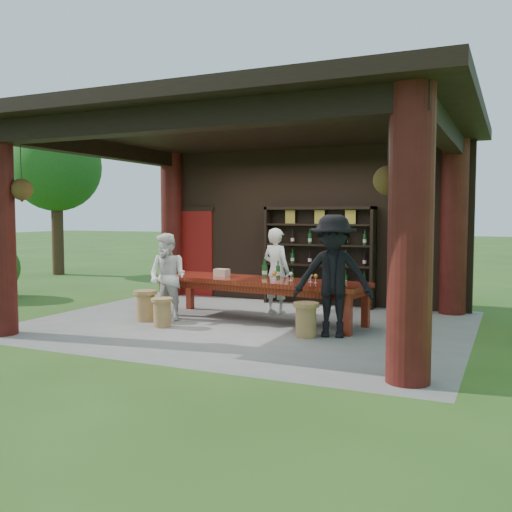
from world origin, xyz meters
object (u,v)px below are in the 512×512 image
at_px(stool_near_right, 306,319).
at_px(guest_man, 333,276).
at_px(stool_far_left, 145,305).
at_px(napkin_basket, 222,273).
at_px(guest_woman, 168,277).
at_px(wine_shelf, 319,256).
at_px(stool_near_left, 162,312).
at_px(host, 276,271).
at_px(tasting_table, 259,285).

bearing_deg(stool_near_right, guest_man, 26.84).
height_order(stool_far_left, napkin_basket, napkin_basket).
height_order(stool_near_right, napkin_basket, napkin_basket).
xyz_separation_m(guest_woman, guest_man, (3.09, -0.11, 0.17)).
distance_m(stool_far_left, guest_man, 3.48).
height_order(stool_far_left, guest_man, guest_man).
bearing_deg(napkin_basket, stool_far_left, -138.45).
bearing_deg(stool_far_left, guest_woman, 34.46).
bearing_deg(stool_near_right, wine_shelf, 104.71).
distance_m(stool_near_left, stool_far_left, 0.66).
bearing_deg(wine_shelf, guest_man, -67.74).
xyz_separation_m(wine_shelf, guest_man, (1.17, -2.86, -0.09)).
height_order(stool_near_left, host, host).
height_order(guest_woman, guest_man, guest_man).
bearing_deg(stool_near_right, guest_woman, 173.64).
height_order(stool_near_left, guest_woman, guest_woman).
bearing_deg(host, napkin_basket, 61.33).
bearing_deg(stool_near_right, stool_far_left, 178.54).
height_order(guest_man, napkin_basket, guest_man).
xyz_separation_m(stool_near_right, guest_man, (0.37, 0.19, 0.66)).
height_order(wine_shelf, host, wine_shelf).
distance_m(tasting_table, guest_man, 1.78).
xyz_separation_m(guest_woman, napkin_basket, (0.72, 0.70, 0.04)).
height_order(stool_near_left, stool_near_right, stool_near_right).
bearing_deg(stool_far_left, stool_near_left, -29.75).
relative_size(wine_shelf, napkin_basket, 8.98).
bearing_deg(tasting_table, guest_man, -25.27).
xyz_separation_m(tasting_table, napkin_basket, (-0.78, 0.07, 0.18)).
relative_size(tasting_table, stool_near_left, 8.24).
bearing_deg(wine_shelf, stool_near_right, -75.29).
bearing_deg(napkin_basket, guest_man, -19.00).
height_order(tasting_table, stool_near_right, tasting_table).
bearing_deg(stool_near_left, stool_near_right, 5.72).
bearing_deg(guest_man, host, 122.77).
distance_m(wine_shelf, napkin_basket, 2.38).
distance_m(stool_near_left, host, 2.43).
bearing_deg(stool_far_left, host, 42.69).
height_order(stool_near_left, guest_man, guest_man).
distance_m(wine_shelf, host, 1.38).
height_order(stool_near_right, stool_far_left, stool_far_left).
height_order(stool_near_left, napkin_basket, napkin_basket).
relative_size(wine_shelf, tasting_table, 0.58).
bearing_deg(stool_near_left, guest_woman, 113.70).
distance_m(wine_shelf, stool_near_right, 3.24).
height_order(stool_near_right, guest_man, guest_man).
xyz_separation_m(stool_near_left, stool_far_left, (-0.57, 0.33, 0.03)).
xyz_separation_m(tasting_table, guest_woman, (-1.50, -0.63, 0.14)).
xyz_separation_m(stool_far_left, napkin_basket, (1.04, 0.93, 0.53)).
distance_m(tasting_table, stool_near_left, 1.77).
distance_m(tasting_table, host, 0.84).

